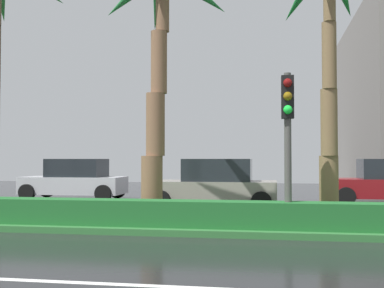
% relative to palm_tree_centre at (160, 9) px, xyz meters
% --- Properties ---
extents(ground_plane, '(90.00, 42.00, 0.10)m').
position_rel_palm_tree_centre_xyz_m(ground_plane, '(-2.51, 1.12, -5.75)').
color(ground_plane, black).
extents(median_strip, '(85.50, 4.00, 0.15)m').
position_rel_palm_tree_centre_xyz_m(median_strip, '(-2.51, 0.12, -5.62)').
color(median_strip, '#2D6B33').
rests_on(median_strip, ground_plane).
extents(median_hedge, '(76.50, 0.70, 0.60)m').
position_rel_palm_tree_centre_xyz_m(median_hedge, '(-2.51, -1.28, -5.25)').
color(median_hedge, '#1E6028').
rests_on(median_hedge, median_strip).
extents(palm_tree_centre, '(4.36, 4.29, 7.14)m').
position_rel_palm_tree_centre_xyz_m(palm_tree_centre, '(0.00, 0.00, 0.00)').
color(palm_tree_centre, brown).
rests_on(palm_tree_centre, median_strip).
extents(traffic_signal_median_right, '(0.28, 0.43, 3.51)m').
position_rel_palm_tree_centre_xyz_m(traffic_signal_median_right, '(3.25, -1.27, -3.13)').
color(traffic_signal_median_right, '#4C4C47').
rests_on(traffic_signal_median_right, median_strip).
extents(car_in_traffic_leading, '(4.30, 2.02, 1.72)m').
position_rel_palm_tree_centre_xyz_m(car_in_traffic_leading, '(-5.38, 7.01, -4.87)').
color(car_in_traffic_leading, silver).
rests_on(car_in_traffic_leading, ground_plane).
extents(car_in_traffic_second, '(4.30, 2.02, 1.72)m').
position_rel_palm_tree_centre_xyz_m(car_in_traffic_second, '(0.95, 4.16, -4.87)').
color(car_in_traffic_second, gray).
rests_on(car_in_traffic_second, ground_plane).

